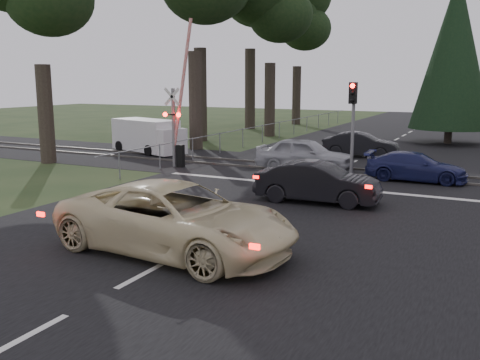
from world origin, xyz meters
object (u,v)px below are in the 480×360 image
Objects in this scene: cream_coupe at (176,219)px; dark_car_far at (360,145)px; white_van at (149,136)px; dark_hatchback at (318,183)px; blue_sedan at (416,167)px; crossing_signal at (177,125)px; silver_car at (305,155)px; traffic_signal_center at (353,113)px.

cream_coupe is 1.51× the size of dark_car_far.
white_van is (-11.36, 14.62, 0.12)m from cream_coupe.
blue_sedan is at bearing -27.07° from dark_hatchback.
dark_car_far is at bearing 36.05° from white_van.
blue_sedan is (10.91, 1.41, -1.46)m from crossing_signal.
dark_hatchback is 14.99m from white_van.
cream_coupe reaches higher than silver_car.
dark_hatchback is at bearing -159.54° from silver_car.
dark_hatchback is at bearing 155.28° from blue_sedan.
cream_coupe is 12.72m from silver_car.
crossing_signal reaches higher than silver_car.
crossing_signal is 1.13× the size of cream_coupe.
silver_car is at bearing 163.75° from dark_car_far.
cream_coupe is 1.44× the size of dark_hatchback.
blue_sedan is 7.16m from dark_car_far.
dark_hatchback is at bearing -87.73° from traffic_signal_center.
crossing_signal is at bearing -173.85° from traffic_signal_center.
cream_coupe is (7.07, -11.02, -1.20)m from crossing_signal.
white_van is (-12.56, 2.71, -1.83)m from traffic_signal_center.
cream_coupe is 18.52m from white_van.
traffic_signal_center is at bearing -110.62° from silver_car.
blue_sedan is (3.84, 12.44, -0.26)m from cream_coupe.
silver_car is 10.39m from white_van.
white_van is (-12.77, 7.86, 0.27)m from dark_hatchback.
traffic_signal_center is 7.00m from dark_car_far.
crossing_signal is 1.53× the size of silver_car.
silver_car is 0.87× the size of white_van.
traffic_signal_center is 0.90× the size of silver_car.
cream_coupe is 1.18× the size of white_van.
dark_hatchback is (0.20, -5.15, -2.10)m from traffic_signal_center.
traffic_signal_center is 0.96× the size of dark_hatchback.
cream_coupe reaches higher than dark_hatchback.
cream_coupe is at bearing -57.31° from crossing_signal.
crossing_signal is 8.36m from traffic_signal_center.
silver_car is at bearing 85.91° from blue_sedan.
silver_car is at bearing 19.64° from dark_hatchback.
cream_coupe is 1.36× the size of silver_car.
traffic_signal_center is 12.13m from cream_coupe.
traffic_signal_center reaches higher than dark_hatchback.
crossing_signal is 1.68× the size of blue_sedan.
dark_hatchback reaches higher than dark_car_far.
traffic_signal_center reaches higher than blue_sedan.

